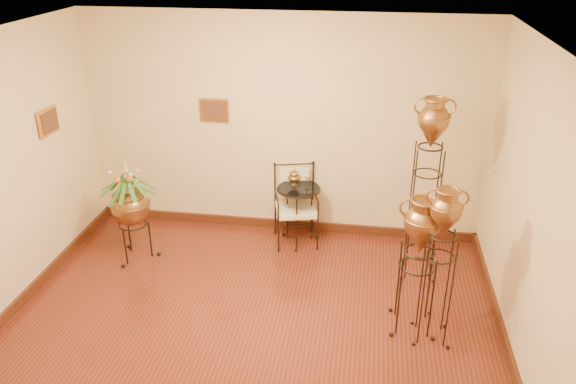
# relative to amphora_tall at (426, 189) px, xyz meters

# --- Properties ---
(ground) EXTENTS (5.00, 5.00, 0.00)m
(ground) POSITION_rel_amphora_tall_xyz_m (-1.71, -1.65, -1.08)
(ground) COLOR maroon
(ground) RESTS_ON ground
(room_shell) EXTENTS (5.02, 5.02, 2.81)m
(room_shell) POSITION_rel_amphora_tall_xyz_m (-1.71, -1.65, 0.65)
(room_shell) COLOR #D3B488
(room_shell) RESTS_ON ground
(amphora_tall) EXTENTS (0.55, 0.55, 2.12)m
(amphora_tall) POSITION_rel_amphora_tall_xyz_m (0.00, 0.00, 0.00)
(amphora_tall) COLOR black
(amphora_tall) RESTS_ON ground
(amphora_mid) EXTENTS (0.37, 0.37, 1.62)m
(amphora_mid) POSITION_rel_amphora_tall_xyz_m (0.07, -1.13, -0.26)
(amphora_mid) COLOR black
(amphora_mid) RESTS_ON ground
(amphora_short) EXTENTS (0.47, 0.47, 1.44)m
(amphora_short) POSITION_rel_amphora_tall_xyz_m (-0.11, -0.99, -0.36)
(amphora_short) COLOR black
(amphora_short) RESTS_ON ground
(planter_urn) EXTENTS (0.93, 0.93, 1.32)m
(planter_urn) POSITION_rel_amphora_tall_xyz_m (-3.36, -0.16, -0.34)
(planter_urn) COLOR black
(planter_urn) RESTS_ON ground
(armchair) EXTENTS (0.67, 0.65, 1.00)m
(armchair) POSITION_rel_amphora_tall_xyz_m (-1.49, 0.50, -0.58)
(armchair) COLOR black
(armchair) RESTS_ON ground
(side_table) EXTENTS (0.63, 0.63, 0.97)m
(side_table) POSITION_rel_amphora_tall_xyz_m (-1.46, 0.50, -0.68)
(side_table) COLOR black
(side_table) RESTS_ON ground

